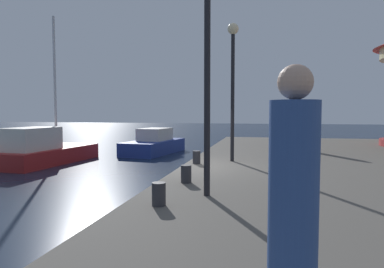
# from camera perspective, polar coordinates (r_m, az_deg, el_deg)

# --- Properties ---
(ground_plane) EXTENTS (120.00, 120.00, 0.00)m
(ground_plane) POSITION_cam_1_polar(r_m,az_deg,el_deg) (10.87, -1.52, -9.20)
(ground_plane) COLOR #162338
(sailboat_red) EXTENTS (2.60, 5.56, 6.92)m
(sailboat_red) POSITION_cam_1_polar(r_m,az_deg,el_deg) (17.71, -22.84, -2.40)
(sailboat_red) COLOR maroon
(sailboat_red) RESTS_ON ground
(motorboat_blue) EXTENTS (2.66, 4.90, 1.44)m
(motorboat_blue) POSITION_cam_1_polar(r_m,az_deg,el_deg) (20.57, -6.10, -1.61)
(motorboat_blue) COLOR navy
(motorboat_blue) RESTS_ON ground
(lamp_post_near_edge) EXTENTS (0.36, 0.36, 4.23)m
(lamp_post_near_edge) POSITION_cam_1_polar(r_m,az_deg,el_deg) (6.88, 2.46, 14.35)
(lamp_post_near_edge) COLOR black
(lamp_post_near_edge) RESTS_ON quay_dock
(lamp_post_mid_promenade) EXTENTS (0.36, 0.36, 4.42)m
(lamp_post_mid_promenade) POSITION_cam_1_polar(r_m,az_deg,el_deg) (11.66, 6.55, 10.49)
(lamp_post_mid_promenade) COLOR black
(lamp_post_mid_promenade) RESTS_ON quay_dock
(bollard_center) EXTENTS (0.24, 0.24, 0.40)m
(bollard_center) POSITION_cam_1_polar(r_m,az_deg,el_deg) (6.22, -5.34, -9.56)
(bollard_center) COLOR #2D2D33
(bollard_center) RESTS_ON quay_dock
(bollard_north) EXTENTS (0.24, 0.24, 0.40)m
(bollard_north) POSITION_cam_1_polar(r_m,az_deg,el_deg) (11.01, 0.74, -3.75)
(bollard_north) COLOR #2D2D33
(bollard_north) RESTS_ON quay_dock
(bollard_south) EXTENTS (0.24, 0.24, 0.40)m
(bollard_south) POSITION_cam_1_polar(r_m,az_deg,el_deg) (8.13, -0.94, -6.41)
(bollard_south) COLOR #2D2D33
(bollard_south) RESTS_ON quay_dock
(person_far_corner) EXTENTS (0.34, 0.34, 1.94)m
(person_far_corner) POSITION_cam_1_polar(r_m,az_deg,el_deg) (2.60, 15.86, -12.33)
(person_far_corner) COLOR #2D4C8C
(person_far_corner) RESTS_ON quay_dock
(person_mid_promenade) EXTENTS (0.34, 0.34, 1.75)m
(person_mid_promenade) POSITION_cam_1_polar(r_m,az_deg,el_deg) (15.02, 18.36, 0.41)
(person_mid_promenade) COLOR #937A4C
(person_mid_promenade) RESTS_ON quay_dock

